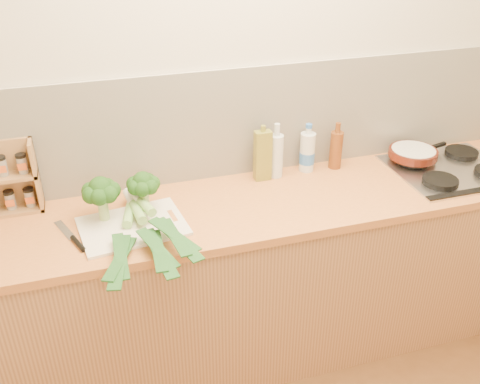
# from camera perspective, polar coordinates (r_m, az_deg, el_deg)

# --- Properties ---
(room_shell) EXTENTS (3.50, 3.50, 3.50)m
(room_shell) POSITION_cam_1_polar(r_m,az_deg,el_deg) (2.59, 0.27, 7.40)
(room_shell) COLOR beige
(room_shell) RESTS_ON ground
(counter) EXTENTS (3.20, 0.62, 0.90)m
(counter) POSITION_cam_1_polar(r_m,az_deg,el_deg) (2.72, 2.07, -9.08)
(counter) COLOR #AF7A49
(counter) RESTS_ON ground
(gas_hob) EXTENTS (0.58, 0.50, 0.04)m
(gas_hob) POSITION_cam_1_polar(r_m,az_deg,el_deg) (2.91, 21.63, 2.35)
(gas_hob) COLOR silver
(gas_hob) RESTS_ON counter
(chopping_board) EXTENTS (0.47, 0.37, 0.01)m
(chopping_board) POSITION_cam_1_polar(r_m,az_deg,el_deg) (2.31, -11.38, -3.60)
(chopping_board) COLOR white
(chopping_board) RESTS_ON counter
(broccoli_left) EXTENTS (0.16, 0.16, 0.20)m
(broccoli_left) POSITION_cam_1_polar(r_m,az_deg,el_deg) (2.30, -14.62, 0.06)
(broccoli_left) COLOR #9FBC6E
(broccoli_left) RESTS_ON chopping_board
(broccoli_right) EXTENTS (0.15, 0.15, 0.18)m
(broccoli_right) POSITION_cam_1_polar(r_m,az_deg,el_deg) (2.34, -10.30, 0.78)
(broccoli_right) COLOR #9FBC6E
(broccoli_right) RESTS_ON chopping_board
(leek_front) EXTENTS (0.21, 0.69, 0.04)m
(leek_front) POSITION_cam_1_polar(r_m,az_deg,el_deg) (2.27, -11.96, -3.36)
(leek_front) COLOR white
(leek_front) RESTS_ON chopping_board
(leek_mid) EXTENTS (0.15, 0.68, 0.04)m
(leek_mid) POSITION_cam_1_polar(r_m,az_deg,el_deg) (2.25, -10.36, -3.02)
(leek_mid) COLOR white
(leek_mid) RESTS_ON chopping_board
(leek_back) EXTENTS (0.22, 0.60, 0.04)m
(leek_back) POSITION_cam_1_polar(r_m,az_deg,el_deg) (2.24, -9.02, -2.54)
(leek_back) COLOR white
(leek_back) RESTS_ON chopping_board
(chefs_knife) EXTENTS (0.13, 0.27, 0.02)m
(chefs_knife) POSITION_cam_1_polar(r_m,az_deg,el_deg) (2.28, -17.22, -4.93)
(chefs_knife) COLOR silver
(chefs_knife) RESTS_ON counter
(skillet) EXTENTS (0.36, 0.25, 0.04)m
(skillet) POSITION_cam_1_polar(r_m,az_deg,el_deg) (2.91, 18.01, 4.00)
(skillet) COLOR #4B170C
(skillet) RESTS_ON gas_hob
(spice_rack) EXTENTS (0.27, 0.11, 0.33)m
(spice_rack) POSITION_cam_1_polar(r_m,az_deg,el_deg) (2.53, -23.66, 0.99)
(spice_rack) COLOR #B8814E
(spice_rack) RESTS_ON counter
(oil_tin) EXTENTS (0.08, 0.05, 0.28)m
(oil_tin) POSITION_cam_1_polar(r_m,az_deg,el_deg) (2.59, 2.43, 3.94)
(oil_tin) COLOR olive
(oil_tin) RESTS_ON counter
(glass_bottle) EXTENTS (0.07, 0.07, 0.28)m
(glass_bottle) POSITION_cam_1_polar(r_m,az_deg,el_deg) (2.63, 3.87, 3.97)
(glass_bottle) COLOR silver
(glass_bottle) RESTS_ON counter
(amber_bottle) EXTENTS (0.06, 0.06, 0.24)m
(amber_bottle) POSITION_cam_1_polar(r_m,az_deg,el_deg) (2.75, 10.20, 4.52)
(amber_bottle) COLOR brown
(amber_bottle) RESTS_ON counter
(water_bottle) EXTENTS (0.08, 0.08, 0.23)m
(water_bottle) POSITION_cam_1_polar(r_m,az_deg,el_deg) (2.71, 7.17, 4.16)
(water_bottle) COLOR silver
(water_bottle) RESTS_ON counter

